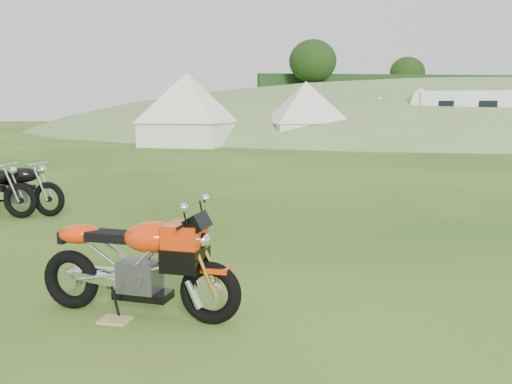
{
  "coord_description": "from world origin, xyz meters",
  "views": [
    {
      "loc": [
        -0.88,
        -6.4,
        1.82
      ],
      "look_at": [
        0.1,
        0.4,
        0.76
      ],
      "focal_mm": 40.0,
      "sensor_mm": 36.0,
      "label": 1
    }
  ],
  "objects": [
    {
      "name": "plywood_board",
      "position": [
        -1.41,
        -1.66,
        0.01
      ],
      "size": [
        0.31,
        0.28,
        0.02
      ],
      "primitive_type": "cube",
      "rotation": [
        0.0,
        0.0,
        -0.37
      ],
      "color": "tan",
      "rests_on": "ground"
    },
    {
      "name": "sport_motorcycle",
      "position": [
        -1.21,
        -1.55,
        0.53
      ],
      "size": [
        1.8,
        1.14,
        1.07
      ],
      "primitive_type": null,
      "rotation": [
        0.0,
        0.0,
        -0.42
      ],
      "color": "red",
      "rests_on": "ground"
    },
    {
      "name": "tent_left",
      "position": [
        -0.25,
        19.34,
        1.49
      ],
      "size": [
        4.48,
        4.48,
        2.98
      ],
      "primitive_type": null,
      "rotation": [
        0.0,
        0.0,
        -0.39
      ],
      "color": "white",
      "rests_on": "ground"
    },
    {
      "name": "caravan",
      "position": [
        13.15,
        19.62,
        1.26
      ],
      "size": [
        5.89,
        4.29,
        2.52
      ],
      "primitive_type": null,
      "rotation": [
        0.0,
        0.0,
        -0.4
      ],
      "color": "silver",
      "rests_on": "ground"
    },
    {
      "name": "ground",
      "position": [
        0.0,
        0.0,
        0.0
      ],
      "size": [
        120.0,
        120.0,
        0.0
      ],
      "primitive_type": "plane",
      "color": "#1E430E",
      "rests_on": "ground"
    },
    {
      "name": "hillside",
      "position": [
        24.0,
        40.0,
        0.0
      ],
      "size": [
        80.0,
        64.0,
        8.0
      ],
      "primitive_type": "ellipsoid",
      "color": "olive",
      "rests_on": "ground"
    },
    {
      "name": "hedgerow",
      "position": [
        24.0,
        40.0,
        0.0
      ],
      "size": [
        36.0,
        1.2,
        8.6
      ],
      "primitive_type": null,
      "color": "black",
      "rests_on": "ground"
    },
    {
      "name": "tent_right",
      "position": [
        9.6,
        21.9,
        1.19
      ],
      "size": [
        3.29,
        3.29,
        2.38
      ],
      "primitive_type": null,
      "rotation": [
        0.0,
        0.0,
        0.22
      ],
      "color": "white",
      "rests_on": "ground"
    },
    {
      "name": "tent_mid",
      "position": [
        5.29,
        20.04,
        1.39
      ],
      "size": [
        3.37,
        3.37,
        2.79
      ],
      "primitive_type": null,
      "rotation": [
        0.0,
        0.0,
        0.05
      ],
      "color": "silver",
      "rests_on": "ground"
    },
    {
      "name": "vintage_moto_c",
      "position": [
        -3.51,
        3.41,
        0.47
      ],
      "size": [
        1.81,
        1.07,
        0.94
      ],
      "primitive_type": null,
      "rotation": [
        0.0,
        0.0,
        -0.4
      ],
      "color": "black",
      "rests_on": "ground"
    }
  ]
}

